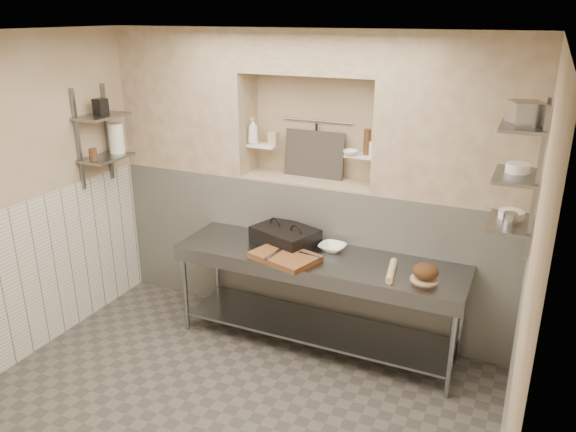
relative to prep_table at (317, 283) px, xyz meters
The scene contains 48 objects.
floor 1.41m from the prep_table, 104.95° to the right, with size 4.00×3.90×0.10m, color #4F4B46.
ceiling 2.52m from the prep_table, 104.95° to the right, with size 4.00×3.90×0.10m, color silver.
wall_left 2.75m from the prep_table, 153.43° to the right, with size 0.10×3.90×2.80m, color #C3AD95.
wall_right 2.23m from the prep_table, 34.30° to the right, with size 0.10×3.90×2.80m, color #C3AD95.
wall_back 1.16m from the prep_table, 111.14° to the left, with size 4.00×0.10×2.80m, color #C3AD95.
backwall_lower 0.65m from the prep_table, 119.13° to the left, with size 4.00×0.40×1.40m, color silver.
alcove_sill 1.01m from the prep_table, 119.13° to the left, with size 1.30×0.40×0.02m, color #C3AD95.
backwall_pillar_left 2.27m from the prep_table, 160.94° to the left, with size 1.35×0.40×1.40m, color #C3AD95.
backwall_pillar_right 1.86m from the prep_table, 29.32° to the left, with size 1.35×0.40×1.40m, color #C3AD95.
backwall_header 2.06m from the prep_table, 119.13° to the left, with size 1.30×0.40×0.40m, color #C3AD95.
wainscot_left 2.59m from the prep_table, 152.84° to the right, with size 0.02×3.90×1.40m, color silver.
wainscot_right 2.05m from the prep_table, 35.25° to the right, with size 0.02×3.90×1.40m, color silver.
alcove_shelf_left 1.45m from the prep_table, 145.21° to the left, with size 0.28×0.16×0.03m, color white.
alcove_shelf_right 1.21m from the prep_table, 72.00° to the left, with size 0.28×0.16×0.03m, color white.
utensil_rail 1.53m from the prep_table, 113.20° to the left, with size 0.02×0.02×0.70m, color gray.
hanging_steel 1.38m from the prep_table, 113.78° to the left, with size 0.02×0.02×0.30m, color black.
splash_panel 1.24m from the prep_table, 115.34° to the left, with size 0.60×0.02×0.45m, color #383330.
shelf_rail_left_a 2.57m from the prep_table, behind, with size 0.03×0.03×0.95m, color slate.
shelf_rail_left_b 2.59m from the prep_table, behind, with size 0.03×0.03×0.95m, color slate.
wall_shelf_left_lower 2.36m from the prep_table, behind, with size 0.30×0.50×0.03m, color slate.
wall_shelf_left_upper 2.55m from the prep_table, behind, with size 0.30×0.50×0.03m, color slate.
shelf_rail_right_a 2.05m from the prep_table, ahead, with size 0.03×0.03×1.05m, color slate.
shelf_rail_right_b 2.08m from the prep_table, 11.35° to the right, with size 0.03×0.03×1.05m, color slate.
wall_shelf_right_lower 1.75m from the prep_table, ahead, with size 0.30×0.50×0.03m, color slate.
wall_shelf_right_mid 1.95m from the prep_table, ahead, with size 0.30×0.50×0.03m, color slate.
wall_shelf_right_upper 2.18m from the prep_table, ahead, with size 0.30×0.50×0.03m, color slate.
prep_table is the anchor object (origin of this frame).
panini_press 0.53m from the prep_table, 158.81° to the left, with size 0.66×0.57×0.15m.
cutting_board 0.41m from the prep_table, 144.27° to the right, with size 0.55×0.39×0.05m, color brown.
knife_blade 0.32m from the prep_table, 107.68° to the right, with size 0.23×0.03×0.01m, color gray.
tongs 0.50m from the prep_table, 146.21° to the right, with size 0.03×0.03×0.28m, color gray.
mixing_bowl 0.35m from the prep_table, 68.48° to the left, with size 0.24×0.24×0.06m, color white.
rolling_pin 0.74m from the prep_table, ahead, with size 0.06×0.06×0.39m, color tan.
bread_board 0.99m from the prep_table, ahead, with size 0.23×0.23×0.01m, color tan.
bread_loaf 1.01m from the prep_table, ahead, with size 0.21×0.21×0.13m, color #4C2D19.
bottle_soap 1.59m from the prep_table, 149.58° to the left, with size 0.10×0.10×0.26m, color white.
jar_alcove 1.46m from the prep_table, 140.14° to the left, with size 0.09×0.09×0.13m, color #C3AD95.
bowl_alcove 1.21m from the prep_table, 78.99° to the left, with size 0.14×0.14×0.04m, color white.
condiment_a 1.34m from the prep_table, 68.68° to the left, with size 0.06×0.06×0.23m, color #482D1B.
condiment_b 1.33m from the prep_table, 67.42° to the left, with size 0.05×0.05×0.21m, color #482D1B.
condiment_c 1.30m from the prep_table, 62.35° to the left, with size 0.07×0.07×0.13m, color white.
jug_left 2.43m from the prep_table, behind, with size 0.15×0.15×0.29m, color white.
jar_left 2.41m from the prep_table, behind, with size 0.08×0.08×0.12m, color #482D1B.
box_left_upper 2.60m from the prep_table, behind, with size 0.11×0.11×0.15m, color black.
bowl_right 1.77m from the prep_table, ahead, with size 0.18×0.18×0.06m, color white.
canister_right 1.79m from the prep_table, ahead, with size 0.10×0.10×0.10m, color gray.
bowl_right_mid 1.97m from the prep_table, ahead, with size 0.17×0.17×0.06m, color white.
basket_right 2.25m from the prep_table, ahead, with size 0.20×0.25×0.16m, color gray.
Camera 1 is at (1.95, -3.03, 2.93)m, focal length 35.00 mm.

